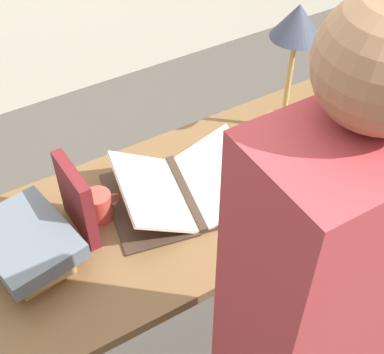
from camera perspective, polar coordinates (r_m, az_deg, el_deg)
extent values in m
plane|color=#47423D|center=(2.28, 0.62, -15.30)|extent=(12.00, 12.00, 0.00)
cube|color=brown|center=(1.68, 0.82, -2.25)|extent=(1.42, 0.63, 0.03)
cube|color=brown|center=(2.17, 19.74, -6.99)|extent=(0.06, 0.06, 0.73)
cube|color=brown|center=(2.39, 10.94, 1.34)|extent=(0.06, 0.06, 0.73)
cube|color=#38281E|center=(1.65, -0.67, -1.68)|extent=(0.09, 0.33, 0.02)
cube|color=#38281E|center=(1.64, -4.78, -2.86)|extent=(0.29, 0.38, 0.01)
cube|color=#38281E|center=(1.69, 3.31, -0.80)|extent=(0.29, 0.38, 0.01)
cube|color=white|center=(1.60, -4.26, -1.50)|extent=(0.25, 0.36, 0.11)
cube|color=white|center=(1.65, 2.79, 0.26)|extent=(0.25, 0.36, 0.11)
cube|color=#BC8933|center=(1.56, -16.71, -8.11)|extent=(0.18, 0.25, 0.03)
cube|color=tan|center=(1.53, -16.95, -7.41)|extent=(0.16, 0.26, 0.04)
cube|color=slate|center=(1.50, -17.28, -6.39)|extent=(0.26, 0.32, 0.05)
cube|color=maroon|center=(1.52, -12.20, -2.45)|extent=(0.04, 0.19, 0.24)
cylinder|color=tan|center=(1.93, 9.59, 5.54)|extent=(0.15, 0.15, 0.02)
cylinder|color=tan|center=(1.83, 10.25, 9.87)|extent=(0.02, 0.02, 0.34)
cone|color=#333847|center=(1.71, 11.22, 16.03)|extent=(0.16, 0.16, 0.11)
cylinder|color=#B74238|center=(1.59, -9.88, -3.05)|extent=(0.08, 0.08, 0.09)
torus|color=#B74238|center=(1.60, -8.46, -2.48)|extent=(0.05, 0.01, 0.05)
cylinder|color=gold|center=(1.54, 4.23, -7.03)|extent=(0.02, 0.18, 0.01)
cube|color=#9E3338|center=(1.00, 14.57, -10.90)|extent=(0.36, 0.20, 0.71)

